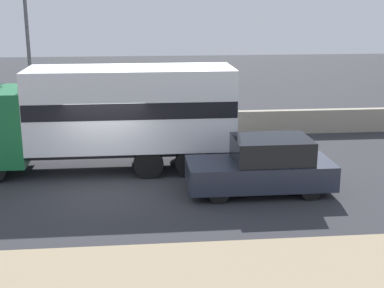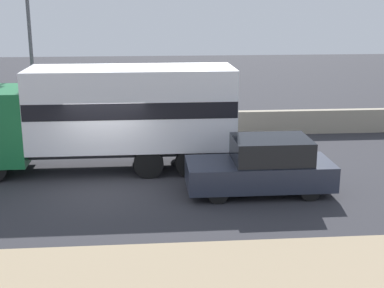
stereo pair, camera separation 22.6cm
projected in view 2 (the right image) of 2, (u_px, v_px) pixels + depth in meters
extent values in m
plane|color=#2D2D33|center=(106.00, 188.00, 16.33)|extent=(80.00, 80.00, 0.00)
cube|color=#A39984|center=(116.00, 125.00, 22.27)|extent=(60.00, 0.35, 1.01)
cylinder|color=#4C4C51|center=(33.00, 71.00, 21.07)|extent=(0.14, 0.14, 5.74)
cube|color=#2D2D33|center=(133.00, 148.00, 18.07)|extent=(6.70, 1.34, 0.25)
cube|color=white|center=(132.00, 107.00, 17.70)|extent=(6.70, 2.44, 2.61)
cube|color=black|center=(132.00, 104.00, 17.67)|extent=(6.67, 2.46, 0.52)
cylinder|color=black|center=(8.00, 149.00, 18.77)|extent=(0.96, 0.28, 0.96)
cylinder|color=black|center=(190.00, 162.00, 17.27)|extent=(0.96, 0.28, 0.96)
cylinder|color=black|center=(185.00, 145.00, 19.29)|extent=(0.96, 0.28, 0.96)
cylinder|color=black|center=(149.00, 163.00, 17.16)|extent=(0.96, 0.28, 0.96)
cylinder|color=black|center=(148.00, 146.00, 19.18)|extent=(0.96, 0.28, 0.96)
cube|color=#282D3D|center=(259.00, 173.00, 15.81)|extent=(4.29, 1.80, 0.74)
cube|color=black|center=(271.00, 150.00, 15.65)|extent=(2.23, 1.65, 0.71)
cylinder|color=black|center=(218.00, 193.00, 15.03)|extent=(0.59, 0.20, 0.59)
cylinder|color=black|center=(211.00, 176.00, 16.53)|extent=(0.59, 0.20, 0.59)
cylinder|color=black|center=(310.00, 191.00, 15.25)|extent=(0.59, 0.20, 0.59)
cylinder|color=black|center=(295.00, 173.00, 16.75)|extent=(0.59, 0.20, 0.59)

